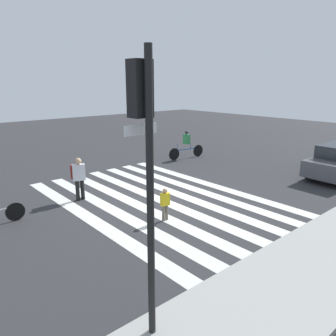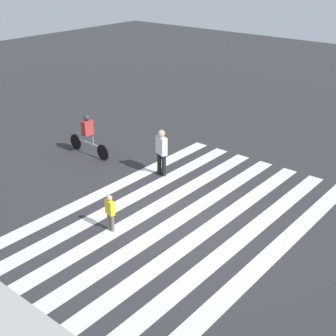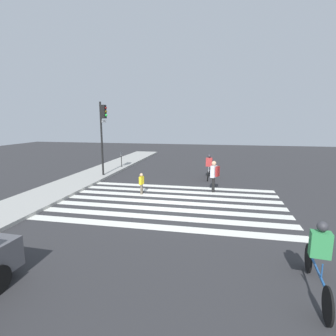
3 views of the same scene
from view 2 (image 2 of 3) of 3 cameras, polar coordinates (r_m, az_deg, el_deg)
The scene contains 5 objects.
ground_plane at distance 13.50m, azimuth 1.59°, elevation -6.09°, with size 60.00×60.00×0.00m, color #2D2D30.
crosswalk_stripes at distance 13.50m, azimuth 1.59°, elevation -6.08°, with size 6.22×10.00×0.01m.
pedestrian_adult_tall_backpack at distance 15.65m, azimuth -0.75°, elevation 2.38°, with size 0.50×0.48×1.63m.
pedestrian_child_with_backpack at distance 12.72m, azimuth -7.07°, elevation -5.20°, with size 0.32×0.19×1.08m.
cyclist_far_lane at distance 17.56m, azimuth -9.75°, elevation 4.23°, with size 2.18×0.41×1.57m.
Camera 2 is at (-7.08, 9.16, 6.95)m, focal length 50.00 mm.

